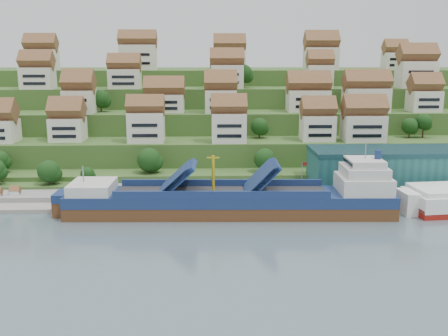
{
  "coord_description": "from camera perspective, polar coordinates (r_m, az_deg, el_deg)",
  "views": [
    {
      "loc": [
        -5.75,
        -111.07,
        35.65
      ],
      "look_at": [
        -1.44,
        14.0,
        8.0
      ],
      "focal_mm": 40.0,
      "sensor_mm": 36.0,
      "label": 1
    }
  ],
  "objects": [
    {
      "name": "quay",
      "position": [
        133.23,
        9.25,
        -2.74
      ],
      "size": [
        180.0,
        14.0,
        2.2
      ],
      "primitive_type": "cube",
      "color": "gray",
      "rests_on": "ground"
    },
    {
      "name": "flagpole",
      "position": [
        126.7,
        8.94,
        -0.82
      ],
      "size": [
        1.28,
        0.16,
        8.0
      ],
      "color": "gray",
      "rests_on": "quay"
    },
    {
      "name": "hillside",
      "position": [
        216.15,
        -0.44,
        5.82
      ],
      "size": [
        260.0,
        128.0,
        31.0
      ],
      "color": "#2D4C1E",
      "rests_on": "ground"
    },
    {
      "name": "pebble_beach",
      "position": [
        138.24,
        -24.15,
        -3.39
      ],
      "size": [
        45.0,
        20.0,
        1.0
      ],
      "primitive_type": "cube",
      "color": "gray",
      "rests_on": "ground"
    },
    {
      "name": "ground",
      "position": [
        116.79,
        0.95,
        -5.32
      ],
      "size": [
        300.0,
        300.0,
        0.0
      ],
      "primitive_type": "plane",
      "color": "slate",
      "rests_on": "ground"
    },
    {
      "name": "warehouse",
      "position": [
        143.33,
        21.83,
        0.1
      ],
      "size": [
        60.0,
        15.0,
        10.0
      ],
      "primitive_type": "cube",
      "color": "#215C5B",
      "rests_on": "quay"
    },
    {
      "name": "cargo_ship",
      "position": [
        116.0,
        1.73,
        -3.8
      ],
      "size": [
        75.4,
        13.99,
        16.61
      ],
      "rotation": [
        0.0,
        0.0,
        -0.03
      ],
      "color": "#55321A",
      "rests_on": "ground"
    },
    {
      "name": "hillside_village",
      "position": [
        174.05,
        0.8,
        8.94
      ],
      "size": [
        151.91,
        63.27,
        29.63
      ],
      "color": "silver",
      "rests_on": "ground"
    },
    {
      "name": "hillside_trees",
      "position": [
        154.16,
        -2.8,
        4.82
      ],
      "size": [
        139.85,
        62.07,
        30.07
      ],
      "color": "#1A4316",
      "rests_on": "ground"
    }
  ]
}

